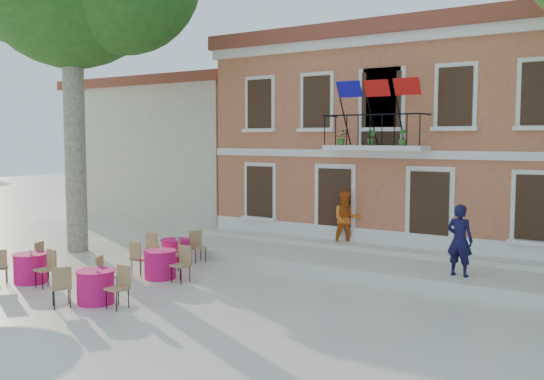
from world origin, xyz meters
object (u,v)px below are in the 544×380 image
Objects in this scene: pedestrian_orange at (346,219)px; cafe_table_3 at (175,251)px; cafe_table_1 at (96,285)px; cafe_table_0 at (30,267)px; cafe_table_4 at (160,263)px; pedestrian_navy at (460,240)px.

cafe_table_3 is at bearing -166.44° from pedestrian_orange.
cafe_table_0 is at bearing 172.45° from cafe_table_1.
cafe_table_4 is (-0.51, 2.63, -0.01)m from cafe_table_1.
pedestrian_navy reaches higher than cafe_table_4.
cafe_table_0 is at bearing 36.47° from pedestrian_navy.
pedestrian_orange is at bearing 56.03° from cafe_table_0.
pedestrian_orange is 5.52m from cafe_table_3.
cafe_table_0 and cafe_table_4 have the same top height.
pedestrian_orange reaches higher than cafe_table_1.
cafe_table_4 is at bearing -150.62° from pedestrian_orange.
pedestrian_navy is at bearing -61.19° from pedestrian_orange.
cafe_table_4 is at bearing -60.68° from cafe_table_3.
pedestrian_navy is at bearing 26.22° from cafe_table_4.
pedestrian_navy is 8.19m from cafe_table_3.
pedestrian_navy is 7.90m from cafe_table_4.
cafe_table_0 is at bearing -158.34° from pedestrian_orange.
pedestrian_orange is 0.97× the size of cafe_table_0.
cafe_table_1 is at bearing -7.55° from cafe_table_0.
cafe_table_3 is (1.63, 3.80, 0.00)m from cafe_table_0.
pedestrian_orange is (-4.27, 2.16, -0.02)m from pedestrian_navy.
pedestrian_navy is 0.99× the size of cafe_table_0.
pedestrian_navy reaches higher than cafe_table_1.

